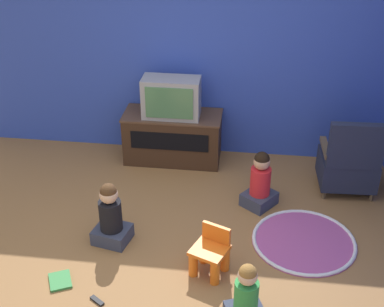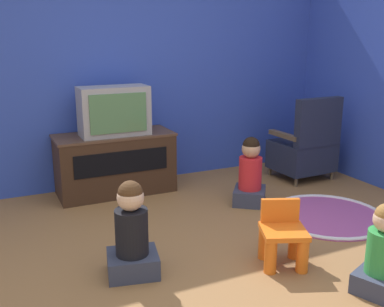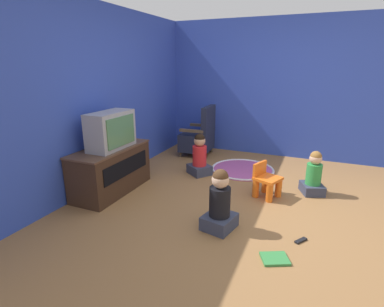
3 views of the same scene
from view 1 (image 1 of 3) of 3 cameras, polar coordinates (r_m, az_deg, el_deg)
name	(u,v)px [view 1 (image 1 of 3)]	position (r m, az deg, el deg)	size (l,w,h in m)	color
ground_plane	(175,260)	(5.29, -1.81, -11.33)	(30.00, 30.00, 0.00)	olive
wall_back	(179,56)	(6.62, -1.39, 10.36)	(5.44, 0.12, 2.52)	#2D47B2
tv_cabinet	(173,136)	(6.70, -2.07, 1.85)	(1.21, 0.53, 0.63)	#382316
television	(171,98)	(6.42, -2.23, 5.96)	(0.69, 0.33, 0.49)	#939399
black_armchair	(349,164)	(6.31, 16.38, -1.08)	(0.64, 0.59, 0.96)	brown
yellow_kid_chair	(210,254)	(5.05, 1.96, -10.69)	(0.40, 0.39, 0.46)	orange
play_mat	(304,241)	(5.61, 11.85, -9.12)	(1.06, 1.06, 0.04)	#A54C8C
child_watching_left	(260,183)	(5.90, 7.29, -3.10)	(0.44, 0.45, 0.67)	#33384C
child_watching_center	(111,217)	(5.40, -8.66, -6.70)	(0.40, 0.37, 0.68)	#33384C
child_watching_right	(246,298)	(4.58, 5.79, -15.04)	(0.39, 0.37, 0.61)	#33384C
book	(60,281)	(5.21, -13.88, -13.03)	(0.28, 0.30, 0.02)	#337F3D
remote_control	(97,301)	(4.96, -10.09, -15.20)	(0.15, 0.12, 0.02)	black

